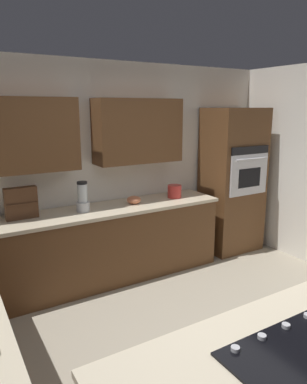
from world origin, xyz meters
The scene contains 9 objects.
ground_plane centered at (0.00, 0.00, 0.00)m, with size 14.00×14.00×0.00m, color #9E937F.
wall_back centered at (0.07, -2.04, 1.43)m, with size 6.00×0.44×2.60m.
lower_cabinets_back centered at (0.10, -1.72, 0.43)m, with size 2.80×0.60×0.86m, color brown.
countertop_back centered at (0.10, -1.72, 0.88)m, with size 2.84×0.64×0.04m, color beige.
wall_oven centered at (-1.85, -1.72, 1.03)m, with size 0.80×0.66×2.05m.
blender centered at (0.40, -1.73, 1.05)m, with size 0.15×0.15×0.34m.
mixing_bowl centered at (-0.25, -1.73, 0.95)m, with size 0.17×0.17×0.10m, color #CC724C.
spice_rack centered at (1.05, -1.80, 1.07)m, with size 0.33×0.11×0.34m.
kettle centered at (-0.85, -1.73, 0.98)m, with size 0.18×0.18×0.17m, color red.
Camera 1 is at (1.72, 2.03, 2.05)m, focal length 33.44 mm.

